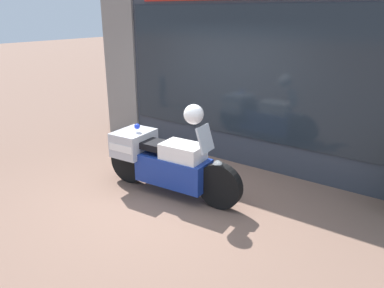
{
  "coord_description": "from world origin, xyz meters",
  "views": [
    {
      "loc": [
        3.25,
        -3.9,
        2.66
      ],
      "look_at": [
        -0.03,
        0.63,
        0.67
      ],
      "focal_mm": 35.0,
      "sensor_mm": 36.0,
      "label": 1
    }
  ],
  "objects": [
    {
      "name": "white_helmet",
      "position": [
        0.34,
        0.16,
        1.32
      ],
      "size": [
        0.28,
        0.28,
        0.28
      ],
      "primitive_type": "sphere",
      "color": "white",
      "rests_on": "paramedic_motorcycle"
    },
    {
      "name": "shop_building",
      "position": [
        -0.41,
        2.0,
        1.62
      ],
      "size": [
        6.4,
        0.55,
        3.22
      ],
      "color": "#333842",
      "rests_on": "ground"
    },
    {
      "name": "window_display",
      "position": [
        0.37,
        2.03,
        0.5
      ],
      "size": [
        5.07,
        0.3,
        2.13
      ],
      "color": "slate",
      "rests_on": "ground"
    },
    {
      "name": "ground_plane",
      "position": [
        0.0,
        0.0,
        0.0
      ],
      "size": [
        60.0,
        60.0,
        0.0
      ],
      "primitive_type": "plane",
      "color": "#7A5B4C"
    },
    {
      "name": "paramedic_motorcycle",
      "position": [
        -0.2,
        0.12,
        0.51
      ],
      "size": [
        2.34,
        0.67,
        1.18
      ],
      "rotation": [
        0.0,
        0.0,
        0.07
      ],
      "color": "black",
      "rests_on": "ground"
    }
  ]
}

